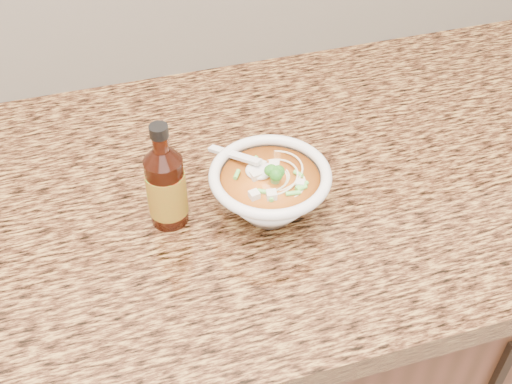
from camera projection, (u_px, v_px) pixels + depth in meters
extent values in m
cube|color=#391E11|center=(137.00, 380.00, 1.24)|extent=(4.00, 0.65, 0.86)
cube|color=#A37A3C|center=(97.00, 217.00, 0.93)|extent=(4.00, 0.68, 0.04)
cylinder|color=silver|center=(270.00, 210.00, 0.91)|extent=(0.07, 0.07, 0.01)
torus|color=silver|center=(270.00, 175.00, 0.86)|extent=(0.17, 0.17, 0.02)
torus|color=beige|center=(277.00, 182.00, 0.86)|extent=(0.08, 0.08, 0.00)
torus|color=beige|center=(275.00, 177.00, 0.87)|extent=(0.08, 0.08, 0.00)
torus|color=beige|center=(260.00, 177.00, 0.87)|extent=(0.08, 0.08, 0.00)
torus|color=beige|center=(279.00, 180.00, 0.87)|extent=(0.07, 0.07, 0.00)
torus|color=beige|center=(275.00, 186.00, 0.86)|extent=(0.05, 0.05, 0.00)
torus|color=beige|center=(269.00, 189.00, 0.86)|extent=(0.12, 0.12, 0.00)
torus|color=beige|center=(269.00, 184.00, 0.87)|extent=(0.08, 0.08, 0.00)
torus|color=beige|center=(269.00, 188.00, 0.87)|extent=(0.06, 0.06, 0.00)
torus|color=beige|center=(269.00, 181.00, 0.88)|extent=(0.12, 0.12, 0.00)
cube|color=silver|center=(255.00, 157.00, 0.89)|extent=(0.02, 0.02, 0.01)
cube|color=silver|center=(275.00, 171.00, 0.87)|extent=(0.02, 0.02, 0.01)
cube|color=silver|center=(280.00, 182.00, 0.85)|extent=(0.01, 0.01, 0.01)
cube|color=silver|center=(266.00, 188.00, 0.85)|extent=(0.02, 0.02, 0.01)
cube|color=silver|center=(298.00, 187.00, 0.85)|extent=(0.01, 0.01, 0.01)
cube|color=silver|center=(290.00, 168.00, 0.87)|extent=(0.02, 0.02, 0.01)
cube|color=silver|center=(268.00, 183.00, 0.85)|extent=(0.02, 0.02, 0.01)
ellipsoid|color=#196014|center=(275.00, 173.00, 0.85)|extent=(0.03, 0.03, 0.03)
cylinder|color=#6DD753|center=(287.00, 187.00, 0.85)|extent=(0.01, 0.02, 0.01)
cylinder|color=#6DD753|center=(278.00, 164.00, 0.88)|extent=(0.02, 0.01, 0.01)
cylinder|color=#6DD753|center=(251.00, 176.00, 0.86)|extent=(0.01, 0.02, 0.01)
cylinder|color=#6DD753|center=(280.00, 190.00, 0.84)|extent=(0.02, 0.02, 0.01)
cylinder|color=#6DD753|center=(253.00, 162.00, 0.89)|extent=(0.01, 0.02, 0.01)
cylinder|color=#6DD753|center=(292.00, 196.00, 0.84)|extent=(0.02, 0.01, 0.01)
cylinder|color=#6DD753|center=(270.00, 203.00, 0.83)|extent=(0.01, 0.02, 0.01)
cylinder|color=#6DD753|center=(260.00, 192.00, 0.84)|extent=(0.02, 0.02, 0.01)
ellipsoid|color=silver|center=(259.00, 170.00, 0.87)|extent=(0.04, 0.04, 0.01)
cube|color=silver|center=(234.00, 155.00, 0.89)|extent=(0.06, 0.08, 0.02)
cylinder|color=#3D1208|center=(167.00, 191.00, 0.86)|extent=(0.07, 0.07, 0.11)
cylinder|color=#3D1208|center=(160.00, 143.00, 0.80)|extent=(0.03, 0.03, 0.02)
cylinder|color=black|center=(159.00, 131.00, 0.79)|extent=(0.03, 0.03, 0.02)
cylinder|color=red|center=(167.00, 192.00, 0.86)|extent=(0.07, 0.07, 0.07)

